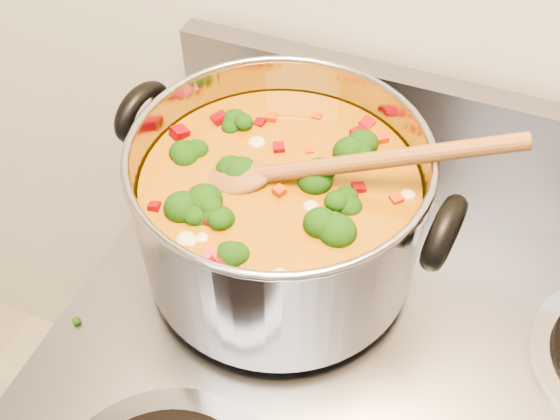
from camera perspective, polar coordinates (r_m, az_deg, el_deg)
The scene contains 3 objects.
stockpot at distance 0.63m, azimuth 0.01°, elevation 0.13°, with size 0.35×0.29×0.17m.
wooden_spoon at distance 0.59m, azimuth 2.25°, elevation 3.72°, with size 0.30×0.13×0.09m.
cooktop_crumbs at distance 0.66m, azimuth -0.13°, elevation -9.88°, with size 0.39×0.27×0.01m.
Camera 1 is at (0.04, 0.91, 1.49)m, focal length 40.00 mm.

